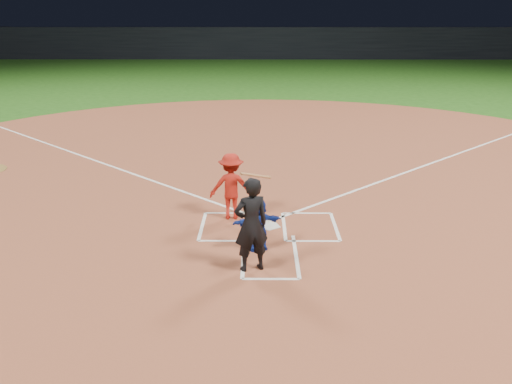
{
  "coord_description": "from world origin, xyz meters",
  "views": [
    {
      "loc": [
        -0.22,
        -12.7,
        4.96
      ],
      "look_at": [
        -0.3,
        -0.4,
        1.0
      ],
      "focal_mm": 40.0,
      "sensor_mm": 36.0,
      "label": 1
    }
  ],
  "objects_px": {
    "catcher": "(258,224)",
    "batter_at_plate": "(231,186)",
    "home_plate": "(269,226)",
    "umpire": "(251,225)"
  },
  "relations": [
    {
      "from": "catcher",
      "to": "home_plate",
      "type": "bearing_deg",
      "value": -119.46
    },
    {
      "from": "catcher",
      "to": "batter_at_plate",
      "type": "bearing_deg",
      "value": -90.84
    },
    {
      "from": "catcher",
      "to": "batter_at_plate",
      "type": "relative_size",
      "value": 0.71
    },
    {
      "from": "catcher",
      "to": "batter_at_plate",
      "type": "distance_m",
      "value": 2.09
    },
    {
      "from": "catcher",
      "to": "umpire",
      "type": "xyz_separation_m",
      "value": [
        -0.14,
        -0.97,
        0.37
      ]
    },
    {
      "from": "catcher",
      "to": "umpire",
      "type": "relative_size",
      "value": 0.61
    },
    {
      "from": "home_plate",
      "to": "catcher",
      "type": "height_order",
      "value": "catcher"
    },
    {
      "from": "home_plate",
      "to": "umpire",
      "type": "relative_size",
      "value": 0.32
    },
    {
      "from": "home_plate",
      "to": "umpire",
      "type": "bearing_deg",
      "value": 80.81
    },
    {
      "from": "batter_at_plate",
      "to": "umpire",
      "type": "bearing_deg",
      "value": -79.84
    }
  ]
}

